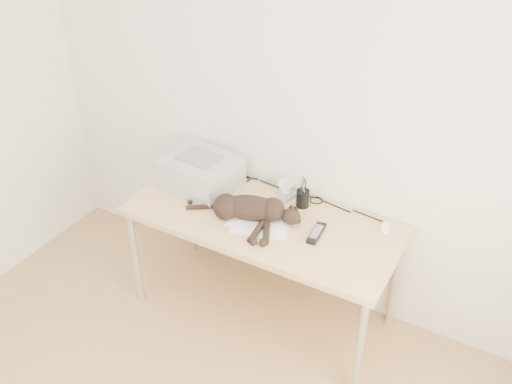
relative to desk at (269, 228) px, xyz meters
The scene contains 11 objects.
wall_back 0.75m from the desk, 90.00° to the left, with size 3.50×3.50×0.00m, color silver.
desk is the anchor object (origin of this frame).
printer 0.56m from the desk, behind, with size 0.46×0.40×0.20m.
papers 0.20m from the desk, 85.95° to the right, with size 0.39×0.31×0.01m.
cat 0.25m from the desk, 117.32° to the right, with size 0.68×0.35×0.16m.
mug 0.26m from the desk, 87.78° to the left, with size 0.10×0.10×0.09m, color white.
pen_cup 0.28m from the desk, 42.88° to the left, with size 0.08×0.08×0.20m.
remote_grey 0.19m from the desk, 76.79° to the left, with size 0.05×0.20×0.02m, color gray.
remote_black 0.38m from the desk, 13.29° to the right, with size 0.05×0.19×0.02m, color black.
mouse 0.69m from the desk, 14.29° to the left, with size 0.07×0.11×0.04m, color white.
cable_tangle 0.26m from the desk, 90.00° to the left, with size 1.36×0.08×0.01m, color black, non-canonical shape.
Camera 1 is at (1.29, -0.96, 2.67)m, focal length 40.00 mm.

